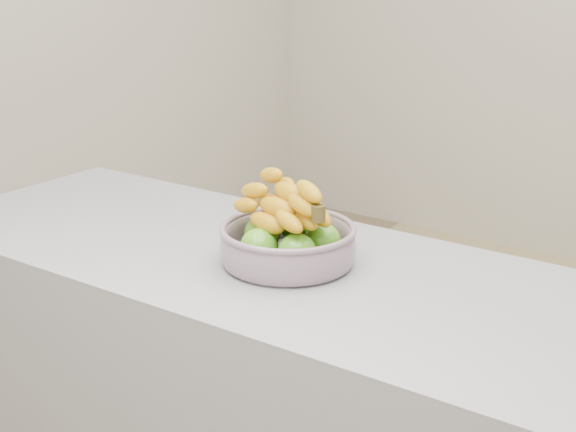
# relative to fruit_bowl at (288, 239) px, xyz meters

# --- Properties ---
(fruit_bowl) EXTENTS (0.27, 0.27, 0.17)m
(fruit_bowl) POSITION_rel_fruit_bowl_xyz_m (0.00, 0.00, 0.00)
(fruit_bowl) COLOR #9BACBA
(fruit_bowl) RESTS_ON counter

